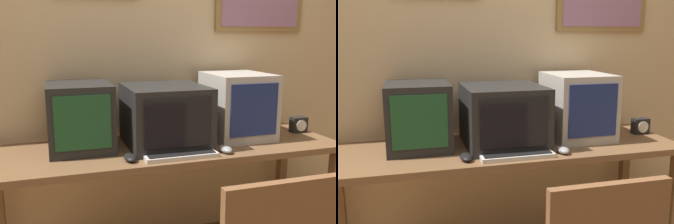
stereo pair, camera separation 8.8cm
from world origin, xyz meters
The scene contains 9 objects.
wall_back centered at (0.00, 1.52, 1.31)m, with size 8.00×0.08×2.60m.
desk centered at (0.00, 1.13, 0.66)m, with size 2.02×0.63×0.73m.
monitor_left centered at (-0.48, 1.23, 0.92)m, with size 0.35×0.40×0.37m.
monitor_center centered at (-0.01, 1.17, 0.91)m, with size 0.44×0.48×0.35m.
monitor_right centered at (0.47, 1.21, 0.93)m, with size 0.36×0.44×0.40m.
keyboard_main centered at (0.00, 0.92, 0.75)m, with size 0.39×0.14×0.03m.
mouse_near_keyboard centered at (0.26, 0.92, 0.75)m, with size 0.06×0.10×0.04m.
mouse_far_corner centered at (-0.26, 0.93, 0.75)m, with size 0.06×0.11×0.03m.
desk_clock centered at (0.91, 1.18, 0.78)m, with size 0.11×0.06×0.10m.
Camera 1 is at (-0.62, -0.85, 1.35)m, focal length 40.00 mm.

